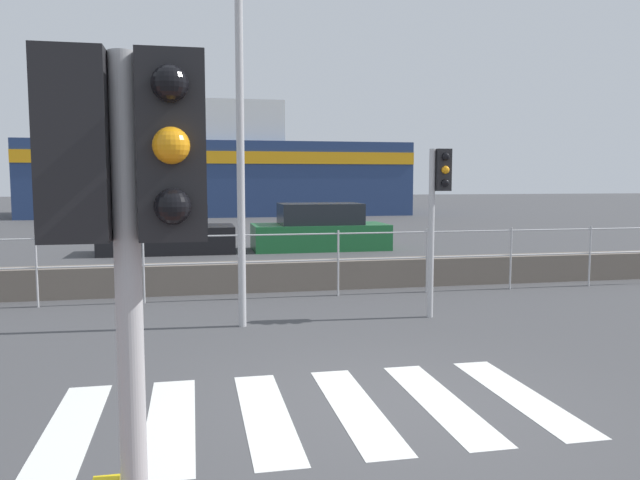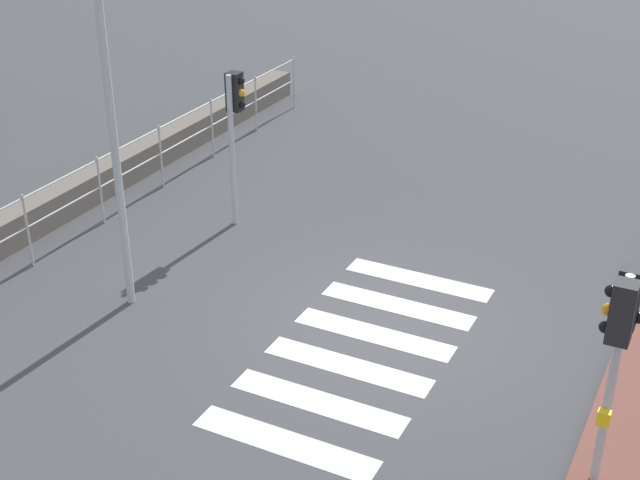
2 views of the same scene
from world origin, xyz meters
name	(u,v)px [view 2 (image 2 of 2)]	position (x,y,z in m)	size (l,w,h in m)	color
ground_plane	(382,325)	(0.00, 0.00, 0.00)	(160.00, 160.00, 0.00)	#424244
crosswalk	(361,349)	(-0.74, 0.00, 0.00)	(4.95, 2.40, 0.01)	silver
seawall	(30,218)	(0.00, 6.77, 0.30)	(18.37, 0.55, 0.59)	#6B6056
harbor_fence	(65,199)	(0.00, 5.89, 0.84)	(16.57, 0.04, 1.29)	#B2B2B5
traffic_light_near	(621,327)	(-2.09, -3.48, 2.14)	(0.58, 0.41, 2.75)	#B2B2B5
traffic_light_far	(234,115)	(2.09, 3.74, 2.04)	(0.34, 0.32, 2.77)	#B2B2B5
streetlamp	(114,35)	(-1.12, 3.52, 4.16)	(0.32, 1.20, 6.79)	#B2B2B5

